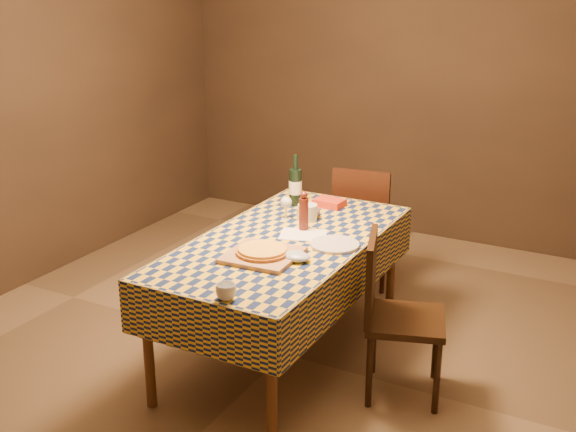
# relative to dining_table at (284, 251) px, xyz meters

# --- Properties ---
(room) EXTENTS (5.00, 5.10, 2.70)m
(room) POSITION_rel_dining_table_xyz_m (0.00, 0.00, 0.66)
(room) COLOR brown
(room) RESTS_ON ground
(dining_table) EXTENTS (0.94, 1.84, 0.77)m
(dining_table) POSITION_rel_dining_table_xyz_m (0.00, 0.00, 0.00)
(dining_table) COLOR brown
(dining_table) RESTS_ON ground
(cutting_board) EXTENTS (0.40, 0.40, 0.02)m
(cutting_board) POSITION_rel_dining_table_xyz_m (0.03, -0.30, 0.09)
(cutting_board) COLOR #A2724C
(cutting_board) RESTS_ON dining_table
(pizza) EXTENTS (0.30, 0.30, 0.03)m
(pizza) POSITION_rel_dining_table_xyz_m (0.03, -0.30, 0.11)
(pizza) COLOR #A65E1B
(pizza) RESTS_ON cutting_board
(pepper_mill) EXTENTS (0.07, 0.07, 0.24)m
(pepper_mill) POSITION_rel_dining_table_xyz_m (0.03, 0.20, 0.19)
(pepper_mill) COLOR #4D1812
(pepper_mill) RESTS_ON dining_table
(bowl) EXTENTS (0.17, 0.17, 0.05)m
(bowl) POSITION_rel_dining_table_xyz_m (-0.05, 0.42, 0.10)
(bowl) COLOR #674A56
(bowl) RESTS_ON dining_table
(wine_glass) EXTENTS (0.08, 0.08, 0.15)m
(wine_glass) POSITION_rel_dining_table_xyz_m (-0.16, 0.33, 0.18)
(wine_glass) COLOR silver
(wine_glass) RESTS_ON dining_table
(wine_bottle) EXTENTS (0.12, 0.12, 0.35)m
(wine_bottle) POSITION_rel_dining_table_xyz_m (-0.25, 0.62, 0.21)
(wine_bottle) COLOR black
(wine_bottle) RESTS_ON dining_table
(deli_tub) EXTENTS (0.16, 0.16, 0.10)m
(deli_tub) POSITION_rel_dining_table_xyz_m (-0.03, 0.37, 0.13)
(deli_tub) COLOR silver
(deli_tub) RESTS_ON dining_table
(takeout_container) EXTENTS (0.21, 0.15, 0.05)m
(takeout_container) POSITION_rel_dining_table_xyz_m (-0.03, 0.69, 0.10)
(takeout_container) COLOR red
(takeout_container) RESTS_ON dining_table
(white_plate) EXTENTS (0.33, 0.33, 0.02)m
(white_plate) POSITION_rel_dining_table_xyz_m (0.31, 0.04, 0.08)
(white_plate) COLOR silver
(white_plate) RESTS_ON dining_table
(tumbler) EXTENTS (0.10, 0.10, 0.08)m
(tumbler) POSITION_rel_dining_table_xyz_m (0.14, -0.85, 0.12)
(tumbler) COLOR silver
(tumbler) RESTS_ON dining_table
(flour_patch) EXTENTS (0.32, 0.28, 0.00)m
(flour_patch) POSITION_rel_dining_table_xyz_m (0.07, 0.12, 0.08)
(flour_patch) COLOR white
(flour_patch) RESTS_ON dining_table
(flour_bag) EXTENTS (0.18, 0.15, 0.05)m
(flour_bag) POSITION_rel_dining_table_xyz_m (0.21, -0.25, 0.10)
(flour_bag) COLOR #A1B3CE
(flour_bag) RESTS_ON dining_table
(chair_far) EXTENTS (0.47, 0.48, 0.93)m
(chair_far) POSITION_rel_dining_table_xyz_m (0.02, 1.21, -0.17)
(chair_far) COLOR black
(chair_far) RESTS_ON ground
(chair_right) EXTENTS (0.54, 0.53, 0.93)m
(chair_right) POSITION_rel_dining_table_xyz_m (0.71, -0.07, -0.17)
(chair_right) COLOR black
(chair_right) RESTS_ON ground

